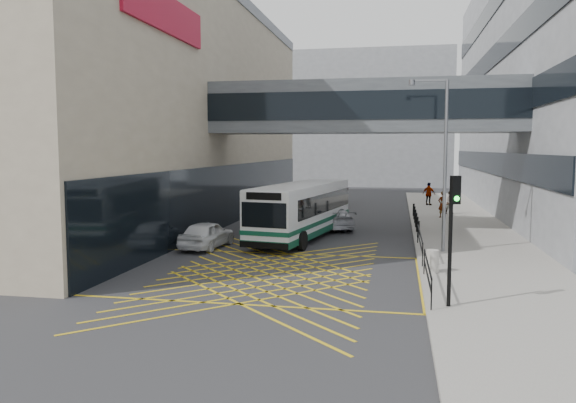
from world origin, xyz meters
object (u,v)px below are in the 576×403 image
Objects in this scene: car_white at (207,234)px; litter_bin at (432,261)px; street_lamp at (441,154)px; pedestrian_c at (429,194)px; pedestrian_a at (442,204)px; bus at (303,209)px; car_dark at (298,220)px; traffic_light at (453,222)px; car_silver at (332,218)px; pedestrian_b at (451,203)px.

litter_bin is at bearing 163.62° from car_white.
pedestrian_c is at bearing 86.84° from street_lamp.
pedestrian_c is (-0.50, 8.71, 0.05)m from pedestrian_a.
car_dark is at bearing 119.17° from bus.
traffic_light is 4.58× the size of litter_bin.
street_lamp is 4.37× the size of pedestrian_a.
street_lamp is (11.58, 0.48, 4.11)m from car_white.
car_silver is at bearing 82.33° from bus.
bus is 12.63× the size of litter_bin.
litter_bin is (6.68, -8.38, -1.06)m from bus.
pedestrian_b is (2.52, 20.78, 0.40)m from litter_bin.
car_white is 14.77m from traffic_light.
car_white is 25.96m from pedestrian_c.
litter_bin is (5.47, -12.27, -0.11)m from car_silver.
pedestrian_a is at bearing -134.20° from pedestrian_b.
pedestrian_b is (0.77, 2.26, -0.09)m from pedestrian_a.
street_lamp reaches higher than bus.
street_lamp is 4.82× the size of pedestrian_b.
street_lamp is at bearing 117.87° from pedestrian_c.
car_dark is 0.62× the size of street_lamp.
litter_bin is 20.93m from pedestrian_b.
car_dark is at bearing -157.81° from pedestrian_b.
car_dark is 16.97m from traffic_light.
pedestrian_a is at bearing 122.81° from pedestrian_c.
pedestrian_b reaches higher than car_white.
pedestrian_b reaches higher than litter_bin.
pedestrian_b is at bearing 63.02° from bus.
pedestrian_b is at bearing 61.46° from traffic_light.
litter_bin is 0.46× the size of pedestrian_c.
car_white is 2.64× the size of pedestrian_b.
car_white is at bearing -179.12° from street_lamp.
car_silver is at bearing 114.03° from litter_bin.
bus is 10.77m from litter_bin.
traffic_light is 10.01m from street_lamp.
bus is 6.07× the size of pedestrian_a.
bus is 1.39× the size of street_lamp.
car_white is 0.96× the size of car_silver.
traffic_light is at bearing -120.34° from pedestrian_b.
traffic_light is 2.43× the size of pedestrian_b.
bus is at bearing 48.75° from car_silver.
car_silver is (5.52, 7.94, 0.01)m from car_white.
pedestrian_a reaches higher than pedestrian_b.
pedestrian_b is at bearing -157.20° from car_silver.
pedestrian_c is at bearing -101.22° from car_dark.
street_lamp is (6.07, -7.46, 4.10)m from car_silver.
car_dark is 14.52m from pedestrian_b.
pedestrian_c is at bearing 64.70° from traffic_light.
pedestrian_a reaches higher than car_silver.
street_lamp is (7.27, -3.57, 3.16)m from bus.
traffic_light is 0.50× the size of street_lamp.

